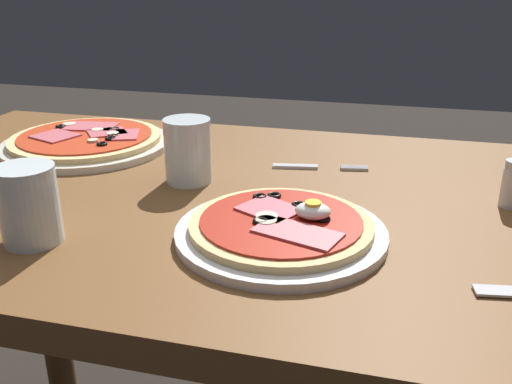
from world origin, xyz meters
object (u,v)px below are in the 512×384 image
at_px(pizza_across_left, 86,141).
at_px(fork, 312,167).
at_px(pizza_foreground, 282,229).
at_px(water_glass_near, 188,155).
at_px(water_glass_far, 30,209).
at_px(dining_table, 222,264).

height_order(pizza_across_left, fork, pizza_across_left).
bearing_deg(pizza_across_left, pizza_foreground, -32.92).
relative_size(water_glass_near, water_glass_far, 1.03).
bearing_deg(pizza_foreground, water_glass_far, -163.97).
xyz_separation_m(dining_table, water_glass_near, (-0.06, 0.02, 0.17)).
bearing_deg(pizza_across_left, water_glass_far, -69.11).
relative_size(water_glass_near, fork, 0.63).
relative_size(pizza_foreground, fork, 1.66).
bearing_deg(fork, pizza_foreground, -89.20).
distance_m(dining_table, water_glass_near, 0.18).
bearing_deg(dining_table, water_glass_near, 157.02).
bearing_deg(water_glass_near, pizza_foreground, -41.21).
distance_m(dining_table, fork, 0.22).
bearing_deg(fork, dining_table, -132.14).
relative_size(pizza_foreground, water_glass_far, 2.72).
distance_m(water_glass_near, fork, 0.21).
bearing_deg(water_glass_far, pizza_foreground, 16.03).
bearing_deg(fork, water_glass_far, -129.43).
bearing_deg(water_glass_near, dining_table, -22.98).
distance_m(pizza_across_left, water_glass_near, 0.28).
height_order(water_glass_near, water_glass_far, water_glass_near).
bearing_deg(water_glass_near, water_glass_far, -114.33).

